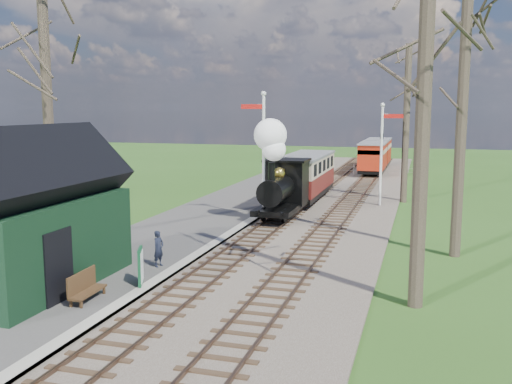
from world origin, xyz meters
TOP-DOWN VIEW (x-y plane):
  - ground at (0.00, 0.00)m, footprint 140.00×140.00m
  - distant_hills at (1.40, 64.38)m, footprint 114.40×48.00m
  - ballast_bed at (1.30, 22.00)m, footprint 8.00×60.00m
  - track_near at (0.00, 22.00)m, footprint 1.60×60.00m
  - track_far at (2.60, 22.00)m, footprint 1.60×60.00m
  - platform at (-3.50, 14.00)m, footprint 5.00×44.00m
  - coping_strip at (-1.20, 14.00)m, footprint 0.40×44.00m
  - station_shed at (-4.30, 4.00)m, footprint 3.25×6.30m
  - semaphore_near at (-0.77, 16.00)m, footprint 1.22×0.24m
  - semaphore_far at (4.37, 22.00)m, footprint 1.22×0.24m
  - bare_trees at (1.33, 10.10)m, footprint 15.51×22.39m
  - fence_line at (0.30, 36.00)m, footprint 12.60×0.08m
  - locomotive at (-0.01, 16.51)m, footprint 1.91×4.46m
  - coach at (0.00, 22.57)m, footprint 2.23×7.65m
  - red_carriage_a at (2.60, 36.65)m, footprint 2.05×5.08m
  - red_carriage_b at (2.60, 42.15)m, footprint 2.05×5.08m
  - sign_board at (-1.42, 5.04)m, footprint 0.37×0.74m
  - bench at (-2.25, 3.34)m, footprint 0.46×1.42m
  - person at (-1.79, 7.00)m, footprint 0.39×0.50m

SIDE VIEW (x-z plane):
  - distant_hills at x=1.40m, z-range -27.22..-5.20m
  - ground at x=0.00m, z-range 0.00..0.00m
  - ballast_bed at x=1.30m, z-range 0.00..0.10m
  - track_near at x=0.00m, z-range 0.02..0.17m
  - track_far at x=2.60m, z-range 0.02..0.17m
  - platform at x=-3.50m, z-range 0.00..0.20m
  - coping_strip at x=-1.20m, z-range 0.00..0.21m
  - fence_line at x=0.30m, z-range 0.05..1.05m
  - bench at x=-2.25m, z-range 0.17..0.98m
  - sign_board at x=-1.42m, z-range 0.20..1.32m
  - person at x=-1.79m, z-range 0.20..1.41m
  - red_carriage_a at x=2.60m, z-range 0.41..2.57m
  - red_carriage_b at x=2.60m, z-range 0.41..2.57m
  - coach at x=0.00m, z-range 0.43..2.78m
  - locomotive at x=-0.01m, z-range -0.20..4.58m
  - station_shed at x=-4.30m, z-range -0.12..4.66m
  - semaphore_far at x=4.37m, z-range 0.49..6.21m
  - semaphore_near at x=-0.77m, z-range 0.51..6.73m
  - bare_trees at x=1.33m, z-range -0.79..11.21m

